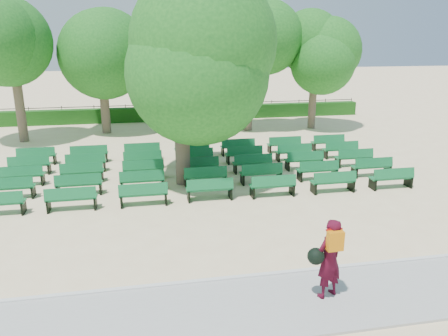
% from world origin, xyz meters
% --- Properties ---
extents(ground, '(120.00, 120.00, 0.00)m').
position_xyz_m(ground, '(0.00, 0.00, 0.00)').
color(ground, beige).
extents(paving, '(30.00, 2.20, 0.06)m').
position_xyz_m(paving, '(0.00, -7.40, 0.03)').
color(paving, '#A7A8A3').
rests_on(paving, ground).
extents(curb, '(30.00, 0.12, 0.10)m').
position_xyz_m(curb, '(0.00, -6.25, 0.05)').
color(curb, silver).
rests_on(curb, ground).
extents(hedge, '(26.00, 0.70, 0.90)m').
position_xyz_m(hedge, '(0.00, 14.00, 0.45)').
color(hedge, '#184D13').
rests_on(hedge, ground).
extents(fence, '(26.00, 0.10, 1.02)m').
position_xyz_m(fence, '(0.00, 14.40, 0.00)').
color(fence, black).
rests_on(fence, ground).
extents(tree_line, '(21.80, 6.80, 7.04)m').
position_xyz_m(tree_line, '(0.00, 10.00, 0.00)').
color(tree_line, '#206C1F').
rests_on(tree_line, ground).
extents(bench_array, '(1.62, 0.62, 1.00)m').
position_xyz_m(bench_array, '(0.16, 1.77, 0.08)').
color(bench_array, '#126935').
rests_on(bench_array, ground).
extents(tree_among, '(5.11, 5.11, 6.88)m').
position_xyz_m(tree_among, '(-0.57, 0.88, 4.56)').
color(tree_among, brown).
rests_on(tree_among, ground).
extents(person, '(0.89, 0.64, 1.77)m').
position_xyz_m(person, '(1.66, -7.32, 0.97)').
color(person, '#40091A').
rests_on(person, ground).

